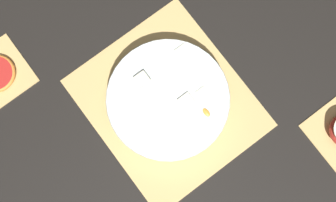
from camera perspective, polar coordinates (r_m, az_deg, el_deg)
name	(u,v)px	position (r m, az deg, el deg)	size (l,w,h in m)	color
ground_plane	(168,103)	(1.17, 0.00, -0.25)	(6.00, 6.00, 0.00)	black
bamboo_mat_center	(168,103)	(1.17, 0.00, -0.22)	(0.42, 0.37, 0.01)	tan
fruit_salad_bowl	(168,100)	(1.13, -0.02, 0.15)	(0.30, 0.30, 0.07)	silver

